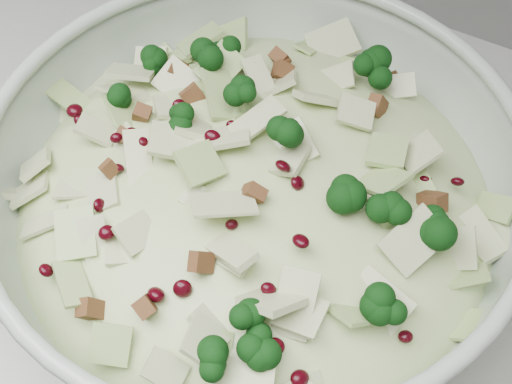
% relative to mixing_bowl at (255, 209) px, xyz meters
% --- Properties ---
extents(mixing_bowl, '(0.51, 0.51, 0.16)m').
position_rel_mixing_bowl_xyz_m(mixing_bowl, '(0.00, 0.00, 0.00)').
color(mixing_bowl, '#A0B1A2').
rests_on(mixing_bowl, counter).
extents(salad, '(0.48, 0.48, 0.16)m').
position_rel_mixing_bowl_xyz_m(salad, '(-0.00, 0.00, 0.03)').
color(salad, '#C4D793').
rests_on(salad, mixing_bowl).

